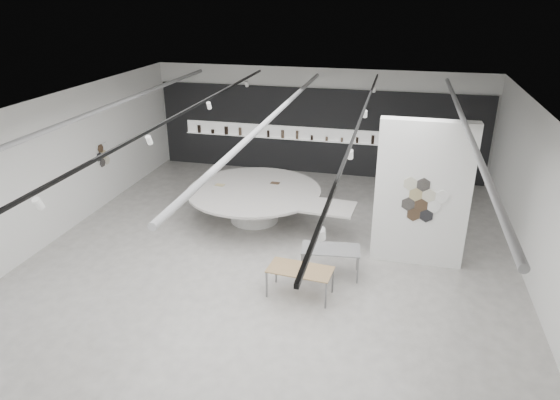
% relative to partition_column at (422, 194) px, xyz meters
% --- Properties ---
extents(room, '(12.02, 14.02, 3.82)m').
position_rel_partition_column_xyz_m(room, '(-3.59, -1.00, 0.27)').
color(room, '#AFABA5').
rests_on(room, ground).
extents(back_wall_display, '(11.80, 0.27, 3.10)m').
position_rel_partition_column_xyz_m(back_wall_display, '(-3.58, 5.94, -0.26)').
color(back_wall_display, black).
rests_on(back_wall_display, ground).
extents(partition_column, '(2.20, 0.38, 3.60)m').
position_rel_partition_column_xyz_m(partition_column, '(0.00, 0.00, 0.00)').
color(partition_column, white).
rests_on(partition_column, ground).
extents(display_island, '(5.07, 4.14, 0.99)m').
position_rel_partition_column_xyz_m(display_island, '(-4.49, 1.35, -1.16)').
color(display_island, white).
rests_on(display_island, ground).
extents(sample_table_wood, '(1.46, 0.83, 0.66)m').
position_rel_partition_column_xyz_m(sample_table_wood, '(-2.49, -2.16, -1.19)').
color(sample_table_wood, '#9A7950').
rests_on(sample_table_wood, ground).
extents(sample_table_stone, '(1.43, 0.82, 0.70)m').
position_rel_partition_column_xyz_m(sample_table_stone, '(-1.97, -1.15, -1.16)').
color(sample_table_stone, gray).
rests_on(sample_table_stone, ground).
extents(kitchen_counter, '(1.80, 0.83, 1.38)m').
position_rel_partition_column_xyz_m(kitchen_counter, '(-0.01, 5.50, -1.30)').
color(kitchen_counter, white).
rests_on(kitchen_counter, ground).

